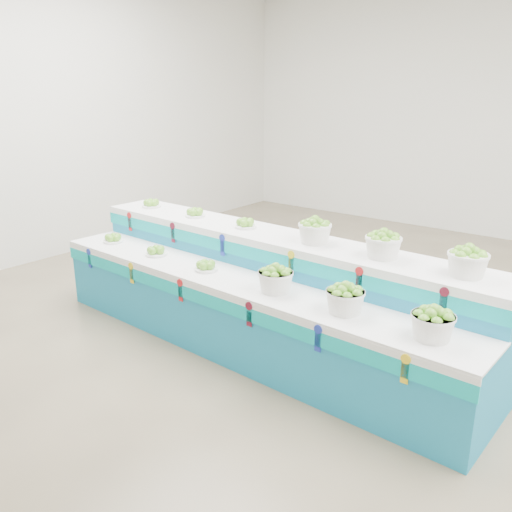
% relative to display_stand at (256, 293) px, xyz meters
% --- Properties ---
extents(ground, '(10.00, 10.00, 0.00)m').
position_rel_display_stand_xyz_m(ground, '(0.99, 0.36, -0.51)').
color(ground, brown).
rests_on(ground, ground).
extents(display_stand, '(4.53, 1.32, 1.02)m').
position_rel_display_stand_xyz_m(display_stand, '(0.00, 0.00, 0.00)').
color(display_stand, '#1A86B8').
rests_on(display_stand, ground).
extents(plate_lower_left, '(0.23, 0.23, 0.10)m').
position_rel_display_stand_xyz_m(plate_lower_left, '(-1.84, -0.21, 0.26)').
color(plate_lower_left, white).
rests_on(plate_lower_left, display_stand).
extents(plate_lower_mid, '(0.23, 0.23, 0.10)m').
position_rel_display_stand_xyz_m(plate_lower_mid, '(-1.10, -0.24, 0.26)').
color(plate_lower_mid, white).
rests_on(plate_lower_mid, display_stand).
extents(plate_lower_right, '(0.23, 0.23, 0.10)m').
position_rel_display_stand_xyz_m(plate_lower_right, '(-0.39, -0.26, 0.26)').
color(plate_lower_right, white).
rests_on(plate_lower_right, display_stand).
extents(basket_lower_left, '(0.31, 0.31, 0.22)m').
position_rel_display_stand_xyz_m(basket_lower_left, '(0.44, -0.30, 0.32)').
color(basket_lower_left, silver).
rests_on(basket_lower_left, display_stand).
extents(basket_lower_mid, '(0.31, 0.31, 0.22)m').
position_rel_display_stand_xyz_m(basket_lower_mid, '(1.11, -0.32, 0.32)').
color(basket_lower_mid, silver).
rests_on(basket_lower_mid, display_stand).
extents(basket_lower_right, '(0.31, 0.31, 0.22)m').
position_rel_display_stand_xyz_m(basket_lower_right, '(1.79, -0.35, 0.32)').
color(basket_lower_right, silver).
rests_on(basket_lower_right, display_stand).
extents(plate_upper_left, '(0.23, 0.23, 0.10)m').
position_rel_display_stand_xyz_m(plate_upper_left, '(-1.81, 0.35, 0.56)').
color(plate_upper_left, white).
rests_on(plate_upper_left, display_stand).
extents(plate_upper_mid, '(0.23, 0.23, 0.10)m').
position_rel_display_stand_xyz_m(plate_upper_mid, '(-1.08, 0.32, 0.56)').
color(plate_upper_mid, white).
rests_on(plate_upper_mid, display_stand).
extents(plate_upper_right, '(0.23, 0.23, 0.10)m').
position_rel_display_stand_xyz_m(plate_upper_right, '(-0.36, 0.29, 0.56)').
color(plate_upper_right, white).
rests_on(plate_upper_right, display_stand).
extents(basket_upper_left, '(0.31, 0.31, 0.22)m').
position_rel_display_stand_xyz_m(basket_upper_left, '(0.46, 0.26, 0.62)').
color(basket_upper_left, silver).
rests_on(basket_upper_left, display_stand).
extents(basket_upper_mid, '(0.31, 0.31, 0.22)m').
position_rel_display_stand_xyz_m(basket_upper_mid, '(1.13, 0.24, 0.62)').
color(basket_upper_mid, silver).
rests_on(basket_upper_mid, display_stand).
extents(basket_upper_right, '(0.31, 0.31, 0.22)m').
position_rel_display_stand_xyz_m(basket_upper_right, '(1.81, 0.21, 0.62)').
color(basket_upper_right, silver).
rests_on(basket_upper_right, display_stand).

